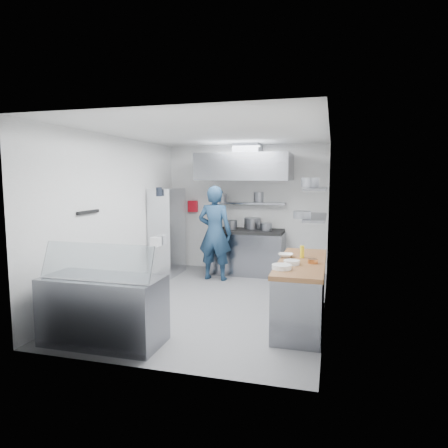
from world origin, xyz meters
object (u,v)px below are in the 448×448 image
(gas_range, at_px, (246,253))
(display_case, at_px, (104,310))
(chef, at_px, (215,233))
(wire_rack, at_px, (167,232))

(gas_range, height_order, display_case, gas_range)
(chef, relative_size, display_case, 1.28)
(wire_rack, bearing_deg, display_case, -79.43)
(gas_range, distance_m, wire_rack, 1.78)
(chef, height_order, display_case, chef)
(gas_range, relative_size, display_case, 1.07)
(wire_rack, bearing_deg, chef, -8.47)
(gas_range, distance_m, chef, 1.00)
(chef, xyz_separation_m, display_case, (-0.45, -3.42, -0.54))
(chef, bearing_deg, wire_rack, -6.23)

